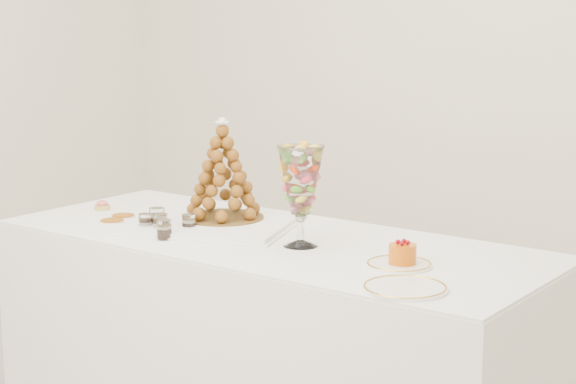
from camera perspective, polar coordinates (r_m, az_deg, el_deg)
The scene contains 15 objects.
buffet_table at distance 3.46m, azimuth -1.06°, elevation -8.83°, with size 2.03×0.87×0.76m.
lace_tray at distance 3.55m, azimuth -5.13°, elevation -1.82°, with size 0.65×0.48×0.02m, color white.
macaron_vase at distance 3.19m, azimuth 0.76°, elevation 0.62°, with size 0.15×0.15×0.34m.
cake_plate at distance 3.00m, azimuth 6.60°, elevation -4.30°, with size 0.21×0.21×0.01m, color white.
spare_plate at distance 2.76m, azimuth 6.95°, elevation -5.68°, with size 0.24×0.24×0.01m, color white.
pink_tart at distance 3.89m, azimuth -10.94°, elevation -0.80°, with size 0.06×0.06×0.04m.
verrine_a at distance 3.52m, azimuth -7.77°, elevation -1.54°, with size 0.06×0.06×0.08m, color white.
verrine_b at distance 3.45m, azimuth -7.57°, elevation -1.86°, with size 0.05×0.05×0.07m, color white.
verrine_c at distance 3.45m, azimuth -5.90°, elevation -1.85°, with size 0.05×0.05×0.06m, color white.
verrine_d at distance 3.48m, azimuth -8.45°, elevation -1.80°, with size 0.05×0.05×0.06m, color white.
verrine_e at distance 3.35m, azimuth -7.34°, elevation -2.22°, with size 0.05×0.05×0.07m, color white.
ramekin_back at distance 3.63m, azimuth -9.73°, elevation -1.62°, with size 0.09×0.09×0.03m, color white.
ramekin_front at distance 3.55m, azimuth -10.38°, elevation -1.92°, with size 0.09×0.09×0.03m, color white.
croquembouche at distance 3.54m, azimuth -3.88°, elevation 1.33°, with size 0.31×0.31×0.37m.
mousse_cake at distance 2.99m, azimuth 6.80°, elevation -3.65°, with size 0.09×0.09×0.08m.
Camera 1 is at (1.88, -2.47, 1.54)m, focal length 60.00 mm.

